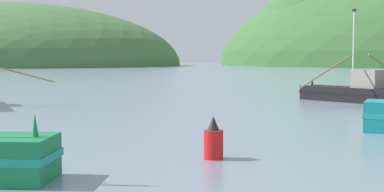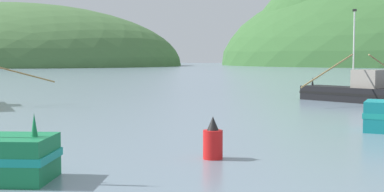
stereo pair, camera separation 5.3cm
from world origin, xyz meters
name	(u,v)px [view 1 (the left image)]	position (x,y,z in m)	size (l,w,h in m)	color
hill_far_right	(370,65)	(84.23, 216.78, 0.00)	(106.29, 85.03, 91.02)	#386633
hill_mid_right	(12,66)	(-62.38, 210.48, 0.00)	(132.57, 106.05, 48.80)	#47703D
fishing_boat_black	(361,92)	(11.22, 36.47, 0.80)	(12.22, 9.63, 7.47)	black
channel_buoy	(213,141)	(-3.03, 13.32, 0.63)	(0.71, 0.71, 1.54)	red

